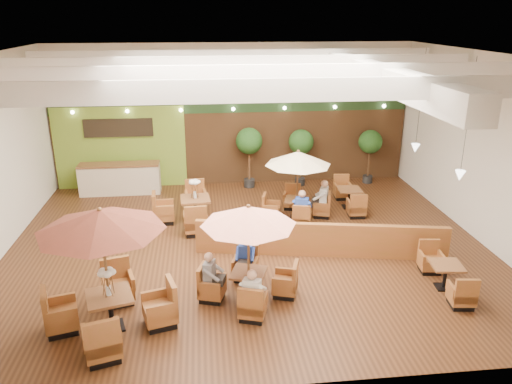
{
  "coord_description": "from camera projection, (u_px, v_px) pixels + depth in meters",
  "views": [
    {
      "loc": [
        -1.25,
        -13.4,
        6.52
      ],
      "look_at": [
        0.3,
        0.5,
        1.5
      ],
      "focal_mm": 35.0,
      "sensor_mm": 36.0,
      "label": 1
    }
  ],
  "objects": [
    {
      "name": "room",
      "position": [
        252.0,
        117.0,
        14.8
      ],
      "size": [
        14.04,
        14.0,
        5.52
      ],
      "color": "#381E0F",
      "rests_on": "ground"
    },
    {
      "name": "diner_4",
      "position": [
        322.0,
        195.0,
        16.69
      ],
      "size": [
        0.44,
        0.47,
        0.85
      ],
      "rotation": [
        0.0,
        0.0,
        1.19
      ],
      "color": "silver",
      "rests_on": "ground"
    },
    {
      "name": "topiary_1",
      "position": [
        301.0,
        144.0,
        19.52
      ],
      "size": [
        0.98,
        0.98,
        2.27
      ],
      "color": "black",
      "rests_on": "ground"
    },
    {
      "name": "booth_divider",
      "position": [
        320.0,
        240.0,
        14.08
      ],
      "size": [
        7.01,
        1.49,
        0.98
      ],
      "primitive_type": "cube",
      "rotation": [
        0.0,
        0.0,
        -0.19
      ],
      "color": "brown",
      "rests_on": "ground"
    },
    {
      "name": "table_1",
      "position": [
        248.0,
        235.0,
        11.58
      ],
      "size": [
        2.5,
        2.5,
        2.43
      ],
      "rotation": [
        0.0,
        0.0,
        -0.31
      ],
      "color": "brown",
      "rests_on": "ground"
    },
    {
      "name": "table_2",
      "position": [
        298.0,
        172.0,
        16.32
      ],
      "size": [
        2.42,
        2.42,
        2.37
      ],
      "rotation": [
        0.0,
        0.0,
        -0.27
      ],
      "color": "brown",
      "rests_on": "ground"
    },
    {
      "name": "diner_0",
      "position": [
        253.0,
        289.0,
        11.06
      ],
      "size": [
        0.44,
        0.41,
        0.8
      ],
      "rotation": [
        0.0,
        0.0,
        -0.38
      ],
      "color": "silver",
      "rests_on": "ground"
    },
    {
      "name": "table_0",
      "position": [
        104.0,
        249.0,
        10.32
      ],
      "size": [
        2.94,
        2.94,
        2.85
      ],
      "rotation": [
        0.0,
        0.0,
        0.28
      ],
      "color": "brown",
      "rests_on": "ground"
    },
    {
      "name": "diner_3",
      "position": [
        302.0,
        206.0,
        15.8
      ],
      "size": [
        0.47,
        0.44,
        0.85
      ],
      "rotation": [
        0.0,
        0.0,
        -0.37
      ],
      "color": "#2849AF",
      "rests_on": "ground"
    },
    {
      "name": "topiary_2",
      "position": [
        370.0,
        144.0,
        19.84
      ],
      "size": [
        0.94,
        0.94,
        2.18
      ],
      "color": "black",
      "rests_on": "ground"
    },
    {
      "name": "table_5",
      "position": [
        349.0,
        198.0,
        17.67
      ],
      "size": [
        0.84,
        2.38,
        0.88
      ],
      "rotation": [
        0.0,
        0.0,
        -0.06
      ],
      "color": "brown",
      "rests_on": "ground"
    },
    {
      "name": "diner_2",
      "position": [
        211.0,
        272.0,
        11.79
      ],
      "size": [
        0.39,
        0.43,
        0.79
      ],
      "rotation": [
        0.0,
        0.0,
        4.41
      ],
      "color": "gray",
      "rests_on": "ground"
    },
    {
      "name": "table_3",
      "position": [
        187.0,
        208.0,
        16.4
      ],
      "size": [
        1.9,
        2.81,
        1.6
      ],
      "rotation": [
        0.0,
        0.0,
        0.06
      ],
      "color": "brown",
      "rests_on": "ground"
    },
    {
      "name": "service_counter",
      "position": [
        120.0,
        179.0,
        18.98
      ],
      "size": [
        3.0,
        0.75,
        1.18
      ],
      "color": "beige",
      "rests_on": "ground"
    },
    {
      "name": "diner_1",
      "position": [
        245.0,
        254.0,
        12.73
      ],
      "size": [
        0.38,
        0.33,
        0.71
      ],
      "rotation": [
        0.0,
        0.0,
        2.93
      ],
      "color": "#2849AF",
      "rests_on": "ground"
    },
    {
      "name": "table_4",
      "position": [
        445.0,
        276.0,
        12.46
      ],
      "size": [
        0.83,
        2.29,
        0.84
      ],
      "rotation": [
        0.0,
        0.0,
        -0.12
      ],
      "color": "brown",
      "rests_on": "ground"
    },
    {
      "name": "topiary_0",
      "position": [
        249.0,
        143.0,
        19.28
      ],
      "size": [
        1.03,
        1.03,
        2.38
      ],
      "color": "black",
      "rests_on": "ground"
    }
  ]
}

